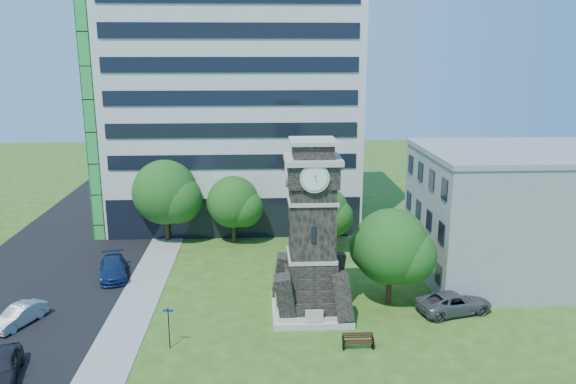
{
  "coord_description": "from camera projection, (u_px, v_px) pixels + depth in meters",
  "views": [
    {
      "loc": [
        -0.42,
        -34.03,
        17.75
      ],
      "look_at": [
        1.66,
        7.28,
        7.39
      ],
      "focal_mm": 35.0,
      "sensor_mm": 36.0,
      "label": 1
    }
  ],
  "objects": [
    {
      "name": "tree_nc",
      "position": [
        234.0,
        203.0,
        52.94
      ],
      "size": [
        5.4,
        4.91,
        6.45
      ],
      "rotation": [
        0.0,
        0.0,
        0.2
      ],
      "color": "#332114",
      "rests_on": "ground"
    },
    {
      "name": "tree_nw",
      "position": [
        166.0,
        194.0,
        53.17
      ],
      "size": [
        6.8,
        6.18,
        7.92
      ],
      "rotation": [
        0.0,
        0.0,
        0.2
      ],
      "color": "#332114",
      "rests_on": "ground"
    },
    {
      "name": "street",
      "position": [
        23.0,
        300.0,
        41.27
      ],
      "size": [
        14.0,
        80.0,
        0.02
      ],
      "primitive_type": "cube",
      "color": "black",
      "rests_on": "ground"
    },
    {
      "name": "tree_ne",
      "position": [
        324.0,
        213.0,
        50.7
      ],
      "size": [
        5.07,
        4.61,
        6.05
      ],
      "rotation": [
        0.0,
        0.0,
        -0.17
      ],
      "color": "#332114",
      "rests_on": "ground"
    },
    {
      "name": "office_tall",
      "position": [
        233.0,
        86.0,
        58.73
      ],
      "size": [
        26.2,
        15.11,
        28.6
      ],
      "color": "silver",
      "rests_on": "ground"
    },
    {
      "name": "car_street_south",
      "position": [
        2.0,
        366.0,
        31.22
      ],
      "size": [
        2.65,
        4.58,
        1.46
      ],
      "primitive_type": "imported",
      "rotation": [
        0.0,
        0.0,
        0.23
      ],
      "color": "black",
      "rests_on": "ground"
    },
    {
      "name": "tree_east",
      "position": [
        392.0,
        249.0,
        39.78
      ],
      "size": [
        5.97,
        5.43,
        7.06
      ],
      "rotation": [
        0.0,
        0.0,
        -0.08
      ],
      "color": "#332114",
      "rests_on": "ground"
    },
    {
      "name": "car_east_lot",
      "position": [
        454.0,
        302.0,
        39.18
      ],
      "size": [
        5.75,
        3.68,
        1.48
      ],
      "primitive_type": "imported",
      "rotation": [
        0.0,
        0.0,
        1.82
      ],
      "color": "#525257",
      "rests_on": "ground"
    },
    {
      "name": "car_street_north",
      "position": [
        113.0,
        268.0,
        45.34
      ],
      "size": [
        3.27,
        5.47,
        1.48
      ],
      "primitive_type": "imported",
      "rotation": [
        0.0,
        0.0,
        0.25
      ],
      "color": "navy",
      "rests_on": "ground"
    },
    {
      "name": "park_bench",
      "position": [
        358.0,
        340.0,
        34.44
      ],
      "size": [
        1.93,
        0.52,
        1.0
      ],
      "rotation": [
        0.0,
        0.0,
        0.0
      ],
      "color": "black",
      "rests_on": "ground"
    },
    {
      "name": "ground",
      "position": [
        269.0,
        326.0,
        37.31
      ],
      "size": [
        160.0,
        160.0,
        0.0
      ],
      "primitive_type": "plane",
      "color": "#2F5117",
      "rests_on": "ground"
    },
    {
      "name": "office_low",
      "position": [
        516.0,
        213.0,
        44.76
      ],
      "size": [
        15.2,
        12.2,
        10.4
      ],
      "color": "#939698",
      "rests_on": "ground"
    },
    {
      "name": "sidewalk",
      "position": [
        140.0,
        297.0,
        41.68
      ],
      "size": [
        3.0,
        70.0,
        0.06
      ],
      "primitive_type": "cube",
      "color": "gray",
      "rests_on": "ground"
    },
    {
      "name": "clock_tower",
      "position": [
        312.0,
        241.0,
        38.1
      ],
      "size": [
        5.4,
        5.4,
        12.22
      ],
      "color": "#B5AE9D",
      "rests_on": "ground"
    },
    {
      "name": "car_street_mid",
      "position": [
        19.0,
        315.0,
        37.4
      ],
      "size": [
        2.89,
        4.23,
        1.32
      ],
      "primitive_type": "imported",
      "rotation": [
        0.0,
        0.0,
        -0.41
      ],
      "color": "#9D9FA4",
      "rests_on": "ground"
    },
    {
      "name": "street_sign",
      "position": [
        169.0,
        323.0,
        34.17
      ],
      "size": [
        0.64,
        0.06,
        2.67
      ],
      "rotation": [
        0.0,
        0.0,
        -0.15
      ],
      "color": "black",
      "rests_on": "ground"
    }
  ]
}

